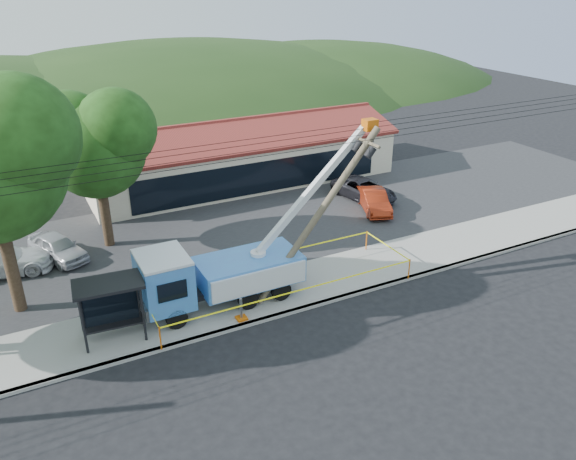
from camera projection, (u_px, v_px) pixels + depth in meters
The scene contains 16 objects.
ground at pixel (335, 331), 24.41m from camera, with size 120.00×120.00×0.00m, color black.
curb at pixel (311, 306), 26.07m from camera, with size 60.00×0.25×0.15m, color #97958E.
sidewalk at pixel (292, 288), 27.60m from camera, with size 60.00×4.00×0.15m, color #97958E.
parking_lot at pixel (231, 228), 34.06m from camera, with size 60.00×12.00×0.10m, color #28282B.
strip_mall at pixel (239, 155), 41.40m from camera, with size 22.50×8.53×4.67m.
tree_lot at pixel (94, 140), 29.37m from camera, with size 6.30×5.60×8.94m.
hill_center at pixel (178, 92), 72.94m from camera, with size 89.60×64.00×32.00m, color #1E3914.
hill_east at pixel (312, 79), 81.28m from camera, with size 72.80×52.00×26.00m, color #1E3914.
utility_truck at pixel (217, 272), 25.58m from camera, with size 11.80×4.05×7.82m.
leaning_pole at pixel (324, 207), 25.94m from camera, with size 6.42×1.84×7.77m.
bus_shelter at pixel (109, 296), 23.03m from camera, with size 2.91×1.95×2.67m.
caution_tape at pixel (279, 277), 26.74m from camera, with size 12.71×3.79×1.09m.
car_silver at pixel (60, 260), 30.38m from camera, with size 1.62×4.02×1.37m, color #ACADB3.
car_red at pixel (373, 212), 36.48m from camera, with size 1.45×4.15×1.37m, color maroon.
car_white at pixel (2, 275), 28.89m from camera, with size 2.10×5.17×1.50m, color white.
car_dark at pixel (363, 200), 38.35m from camera, with size 2.26×4.91×1.36m, color black.
Camera 1 is at (-11.14, -17.12, 14.22)m, focal length 35.00 mm.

